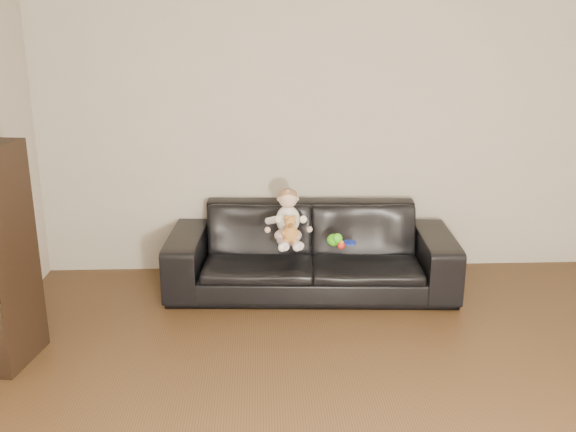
{
  "coord_description": "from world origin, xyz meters",
  "views": [
    {
      "loc": [
        -0.61,
        -2.69,
        2.13
      ],
      "look_at": [
        -0.4,
        2.14,
        0.66
      ],
      "focal_mm": 40.0,
      "sensor_mm": 36.0,
      "label": 1
    }
  ],
  "objects_px": {
    "sofa": "(311,250)",
    "toy_blue_disc": "(350,243)",
    "baby": "(288,220)",
    "teddy_bear": "(290,229)",
    "toy_green": "(334,240)",
    "toy_rattle": "(341,245)"
  },
  "relations": [
    {
      "from": "sofa",
      "to": "teddy_bear",
      "type": "distance_m",
      "value": 0.41
    },
    {
      "from": "sofa",
      "to": "toy_blue_disc",
      "type": "distance_m",
      "value": 0.35
    },
    {
      "from": "toy_green",
      "to": "toy_rattle",
      "type": "xyz_separation_m",
      "value": [
        0.05,
        -0.09,
        -0.02
      ]
    },
    {
      "from": "toy_green",
      "to": "toy_blue_disc",
      "type": "relative_size",
      "value": 1.27
    },
    {
      "from": "teddy_bear",
      "to": "toy_rattle",
      "type": "xyz_separation_m",
      "value": [
        0.39,
        -0.03,
        -0.13
      ]
    },
    {
      "from": "teddy_bear",
      "to": "toy_blue_disc",
      "type": "distance_m",
      "value": 0.51
    },
    {
      "from": "sofa",
      "to": "teddy_bear",
      "type": "height_order",
      "value": "teddy_bear"
    },
    {
      "from": "baby",
      "to": "toy_green",
      "type": "bearing_deg",
      "value": -29.79
    },
    {
      "from": "teddy_bear",
      "to": "toy_green",
      "type": "height_order",
      "value": "teddy_bear"
    },
    {
      "from": "toy_rattle",
      "to": "toy_blue_disc",
      "type": "height_order",
      "value": "toy_rattle"
    },
    {
      "from": "sofa",
      "to": "baby",
      "type": "relative_size",
      "value": 5.28
    },
    {
      "from": "baby",
      "to": "sofa",
      "type": "bearing_deg",
      "value": 15.72
    },
    {
      "from": "baby",
      "to": "toy_blue_disc",
      "type": "xyz_separation_m",
      "value": [
        0.49,
        -0.04,
        -0.19
      ]
    },
    {
      "from": "toy_green",
      "to": "teddy_bear",
      "type": "bearing_deg",
      "value": -171.34
    },
    {
      "from": "sofa",
      "to": "baby",
      "type": "distance_m",
      "value": 0.38
    },
    {
      "from": "toy_green",
      "to": "toy_blue_disc",
      "type": "height_order",
      "value": "toy_green"
    },
    {
      "from": "toy_blue_disc",
      "to": "teddy_bear",
      "type": "bearing_deg",
      "value": -168.39
    },
    {
      "from": "toy_rattle",
      "to": "toy_blue_disc",
      "type": "distance_m",
      "value": 0.16
    },
    {
      "from": "baby",
      "to": "teddy_bear",
      "type": "distance_m",
      "value": 0.14
    },
    {
      "from": "baby",
      "to": "toy_blue_disc",
      "type": "bearing_deg",
      "value": -21.12
    },
    {
      "from": "baby",
      "to": "toy_rattle",
      "type": "bearing_deg",
      "value": -39.36
    },
    {
      "from": "baby",
      "to": "toy_blue_disc",
      "type": "relative_size",
      "value": 4.18
    }
  ]
}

